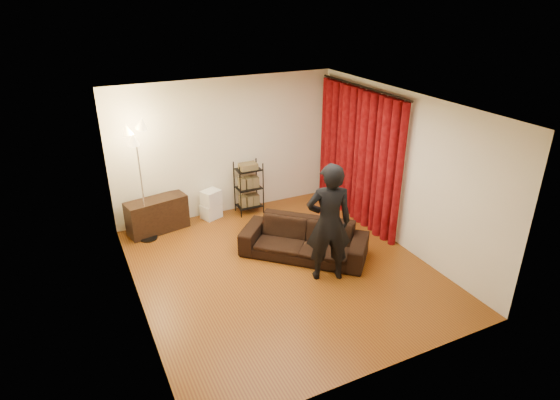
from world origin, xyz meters
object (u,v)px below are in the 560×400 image
storage_boxes (211,204)px  wire_shelf (249,188)px  sofa (304,239)px  floor_lamp (142,184)px  media_cabinet (157,215)px  person (329,223)px

storage_boxes → wire_shelf: wire_shelf is taller
wire_shelf → sofa: bearing=-90.6°
wire_shelf → floor_lamp: bearing=-179.3°
media_cabinet → wire_shelf: (1.85, 0.00, 0.21)m
person → wire_shelf: (-0.20, 2.72, -0.42)m
sofa → person: bearing=-45.7°
sofa → floor_lamp: 2.97m
floor_lamp → wire_shelf: bearing=6.6°
media_cabinet → floor_lamp: bearing=-147.1°
person → storage_boxes: person is taller
person → storage_boxes: 3.03m
sofa → media_cabinet: (-2.04, 1.98, 0.02)m
person → storage_boxes: (-0.98, 2.79, -0.66)m
person → wire_shelf: size_ratio=1.79×
sofa → media_cabinet: 2.84m
media_cabinet → storage_boxes: bearing=-7.7°
media_cabinet → wire_shelf: 1.86m
media_cabinet → floor_lamp: (-0.24, -0.24, 0.75)m
media_cabinet → floor_lamp: floor_lamp is taller
sofa → wire_shelf: wire_shelf is taller
storage_boxes → wire_shelf: 0.82m
sofa → storage_boxes: sofa is taller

